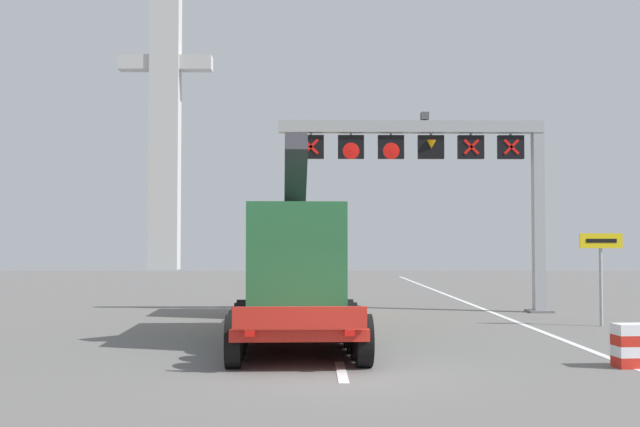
{
  "coord_description": "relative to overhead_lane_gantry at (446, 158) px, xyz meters",
  "views": [
    {
      "loc": [
        -0.44,
        -15.58,
        2.58
      ],
      "look_at": [
        -0.2,
        8.43,
        3.48
      ],
      "focal_mm": 43.92,
      "sensor_mm": 36.0,
      "label": 1
    }
  ],
  "objects": [
    {
      "name": "ground",
      "position": [
        -4.54,
        -13.41,
        -5.73
      ],
      "size": [
        112.0,
        112.0,
        0.0
      ],
      "primitive_type": "plane",
      "color": "slate"
    },
    {
      "name": "lane_markings",
      "position": [
        -4.4,
        17.24,
        -5.72
      ],
      "size": [
        0.2,
        75.91,
        0.01
      ],
      "color": "silver",
      "rests_on": "ground"
    },
    {
      "name": "edge_line_right",
      "position": [
        1.66,
        -1.41,
        -5.72
      ],
      "size": [
        0.2,
        63.0,
        0.01
      ],
      "primitive_type": "cube",
      "color": "silver",
      "rests_on": "ground"
    },
    {
      "name": "overhead_lane_gantry",
      "position": [
        0.0,
        0.0,
        0.0
      ],
      "size": [
        10.13,
        0.9,
        7.44
      ],
      "color": "#9EA0A5",
      "rests_on": "ground"
    },
    {
      "name": "heavy_haul_truck_red",
      "position": [
        -5.55,
        -5.38,
        -3.74
      ],
      "size": [
        3.52,
        14.14,
        5.3
      ],
      "color": "red",
      "rests_on": "ground"
    },
    {
      "name": "exit_sign_yellow",
      "position": [
        3.96,
        -4.88,
        -3.61
      ],
      "size": [
        1.32,
        0.15,
        2.87
      ],
      "color": "#9EA0A5",
      "rests_on": "ground"
    },
    {
      "name": "crash_barrier_striped",
      "position": [
        1.78,
        -12.79,
        -5.28
      ],
      "size": [
        1.04,
        0.58,
        0.9
      ],
      "color": "red",
      "rests_on": "ground"
    },
    {
      "name": "bridge_pylon_distant",
      "position": [
        -19.18,
        46.24,
        10.74
      ],
      "size": [
        9.0,
        2.0,
        32.16
      ],
      "color": "#B7B7B2",
      "rests_on": "ground"
    }
  ]
}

